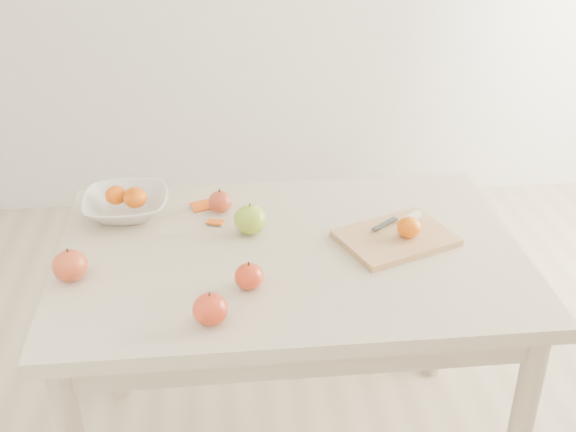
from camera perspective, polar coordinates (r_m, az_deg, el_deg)
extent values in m
cube|color=beige|center=(1.88, 0.15, -3.13)|extent=(1.20, 0.80, 0.04)
cylinder|color=#BCAA8E|center=(2.39, -13.79, -7.08)|extent=(0.06, 0.06, 0.71)
cylinder|color=#BCAA8E|center=(2.47, 11.93, -5.64)|extent=(0.06, 0.06, 0.71)
cube|color=tan|center=(1.92, 8.50, -1.72)|extent=(0.34, 0.30, 0.02)
ellipsoid|color=#E26208|center=(1.90, 9.53, -0.88)|extent=(0.06, 0.06, 0.05)
imported|color=silver|center=(2.07, -12.70, 0.85)|extent=(0.24, 0.24, 0.06)
ellipsoid|color=#E15B07|center=(2.07, -13.44, 1.62)|extent=(0.06, 0.06, 0.05)
ellipsoid|color=#C94807|center=(2.04, -11.99, 1.45)|extent=(0.07, 0.07, 0.06)
cube|color=#D4500E|center=(2.08, -6.81, 0.69)|extent=(0.07, 0.06, 0.01)
cube|color=#D9580F|center=(2.00, -5.78, -0.53)|extent=(0.05, 0.05, 0.01)
cube|color=white|center=(1.99, 9.72, -0.14)|extent=(0.07, 0.06, 0.01)
cube|color=#33363A|center=(1.95, 7.64, -0.63)|extent=(0.08, 0.07, 0.00)
ellipsoid|color=#6C9D20|center=(1.93, -2.99, -0.26)|extent=(0.09, 0.09, 0.08)
ellipsoid|color=#9F190D|center=(1.60, -6.16, -7.32)|extent=(0.08, 0.08, 0.07)
ellipsoid|color=maroon|center=(1.71, -3.10, -4.78)|extent=(0.07, 0.07, 0.06)
ellipsoid|color=maroon|center=(2.04, -5.40, 1.14)|extent=(0.07, 0.07, 0.06)
ellipsoid|color=#9F2D1D|center=(1.81, -16.85, -3.75)|extent=(0.09, 0.09, 0.08)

